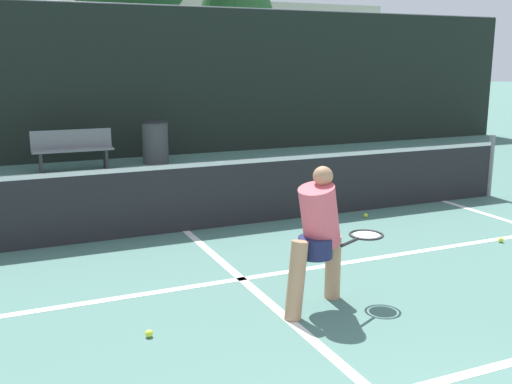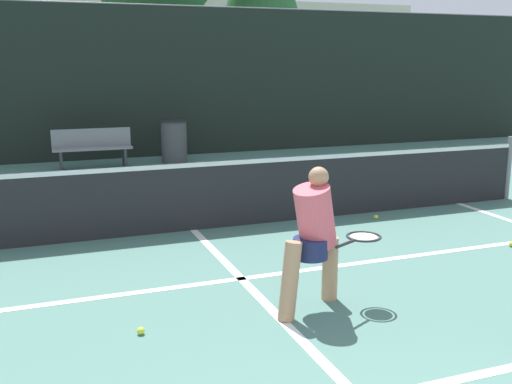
{
  "view_description": "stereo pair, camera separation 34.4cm",
  "coord_description": "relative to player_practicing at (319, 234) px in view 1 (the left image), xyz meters",
  "views": [
    {
      "loc": [
        -2.32,
        -0.98,
        2.32
      ],
      "look_at": [
        0.17,
        4.69,
        0.95
      ],
      "focal_mm": 42.0,
      "sensor_mm": 36.0,
      "label": 1
    },
    {
      "loc": [
        -2.0,
        -1.11,
        2.32
      ],
      "look_at": [
        0.17,
        4.69,
        0.95
      ],
      "focal_mm": 42.0,
      "sensor_mm": 36.0,
      "label": 2
    }
  ],
  "objects": [
    {
      "name": "tennis_ball_scattered_1",
      "position": [
        3.21,
        0.84,
        -0.69
      ],
      "size": [
        0.07,
        0.07,
        0.07
      ],
      "primitive_type": "sphere",
      "color": "#D1E033",
      "rests_on": "ground"
    },
    {
      "name": "tennis_ball_scattered_2",
      "position": [
        -1.65,
        -0.0,
        -0.69
      ],
      "size": [
        0.07,
        0.07,
        0.07
      ],
      "primitive_type": "sphere",
      "color": "#D1E033",
      "rests_on": "ground"
    },
    {
      "name": "court_center_mark",
      "position": [
        -0.39,
        0.71,
        -0.72
      ],
      "size": [
        0.1,
        4.59,
        0.01
      ],
      "primitive_type": "cube",
      "color": "white",
      "rests_on": "ground"
    },
    {
      "name": "tennis_ball_scattered_4",
      "position": [
        2.31,
        2.62,
        -0.69
      ],
      "size": [
        0.07,
        0.07,
        0.07
      ],
      "primitive_type": "sphere",
      "color": "#D1E033",
      "rests_on": "ground"
    },
    {
      "name": "building_far",
      "position": [
        -0.39,
        25.5,
        1.9
      ],
      "size": [
        36.0,
        2.4,
        5.25
      ],
      "primitive_type": "cube",
      "color": "beige",
      "rests_on": "ground"
    },
    {
      "name": "trash_bin",
      "position": [
        0.65,
        8.68,
        -0.24
      ],
      "size": [
        0.61,
        0.61,
        0.97
      ],
      "color": "#3F3F42",
      "rests_on": "ground"
    },
    {
      "name": "fence_back",
      "position": [
        -0.39,
        9.72,
        1.07
      ],
      "size": [
        24.0,
        0.06,
        3.61
      ],
      "color": "black",
      "rests_on": "ground"
    },
    {
      "name": "courtside_bench",
      "position": [
        -1.2,
        8.54,
        -0.25
      ],
      "size": [
        1.69,
        0.4,
        0.86
      ],
      "rotation": [
        0.0,
        0.0,
        -0.01
      ],
      "color": "slate",
      "rests_on": "ground"
    },
    {
      "name": "net",
      "position": [
        -0.39,
        3.0,
        -0.21
      ],
      "size": [
        11.09,
        0.09,
        1.07
      ],
      "color": "slate",
      "rests_on": "ground"
    },
    {
      "name": "parked_car",
      "position": [
        -1.77,
        13.41,
        -0.1
      ],
      "size": [
        1.7,
        4.67,
        1.47
      ],
      "color": "maroon",
      "rests_on": "ground"
    },
    {
      "name": "player_practicing",
      "position": [
        0.0,
        0.0,
        0.0
      ],
      "size": [
        1.22,
        0.5,
        1.37
      ],
      "rotation": [
        0.0,
        0.0,
        0.47
      ],
      "color": "tan",
      "rests_on": "ground"
    },
    {
      "name": "tennis_ball_scattered_0",
      "position": [
        1.26,
        2.1,
        -0.69
      ],
      "size": [
        0.07,
        0.07,
        0.07
      ],
      "primitive_type": "sphere",
      "color": "#D1E033",
      "rests_on": "ground"
    },
    {
      "name": "court_service_line",
      "position": [
        -0.39,
        0.96,
        -0.72
      ],
      "size": [
        8.25,
        0.1,
        0.01
      ],
      "primitive_type": "cube",
      "color": "white",
      "rests_on": "ground"
    }
  ]
}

